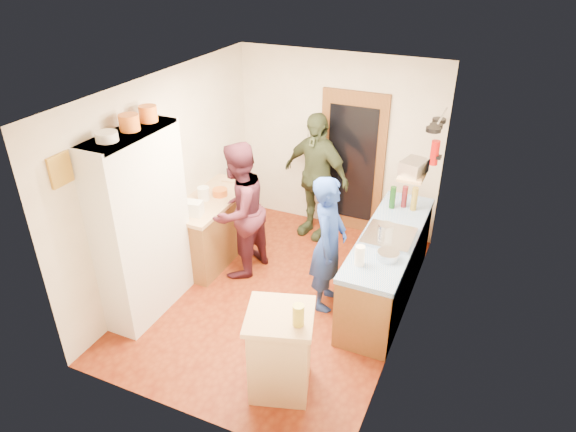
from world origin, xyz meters
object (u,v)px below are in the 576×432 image
Objects in this scene: person_left at (243,210)px; right_counter_base at (387,268)px; person_back at (316,177)px; person_hob at (331,245)px; hutch_body at (142,226)px; island_base at (280,353)px.

right_counter_base is at bearing 103.51° from person_left.
person_back reaches higher than right_counter_base.
person_back is (-0.76, 1.50, 0.10)m from person_hob.
hutch_body is at bearing -22.31° from person_left.
hutch_body reaches higher than right_counter_base.
hutch_body is 1.18× the size of person_back.
person_hob is (-0.01, 1.41, 0.40)m from island_base.
person_back is (-0.78, 2.91, 0.50)m from island_base.
hutch_body is at bearing -152.53° from right_counter_base.
island_base is at bearing 174.06° from person_hob.
person_hob reaches higher than right_counter_base.
island_base is 3.05m from person_back.
person_left is at bearing 127.72° from island_base.
right_counter_base is 1.92m from island_base.
right_counter_base is 1.18× the size of person_back.
right_counter_base is 1.80m from person_back.
person_back is (1.15, 2.38, -0.17)m from hutch_body.
person_hob is at bearing 87.05° from person_left.
person_back is at bearing 20.55° from person_hob.
right_counter_base is 0.83m from person_hob.
hutch_body is 1.32× the size of person_hob.
person_left reaches higher than island_base.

